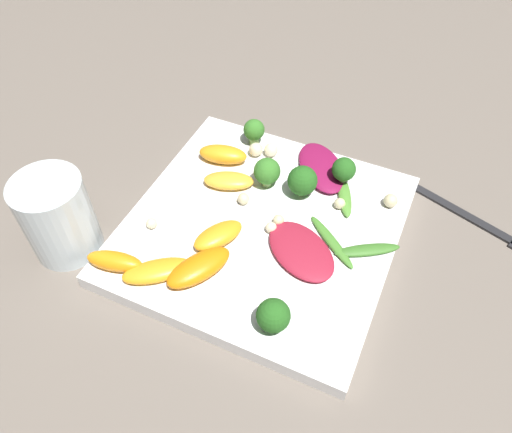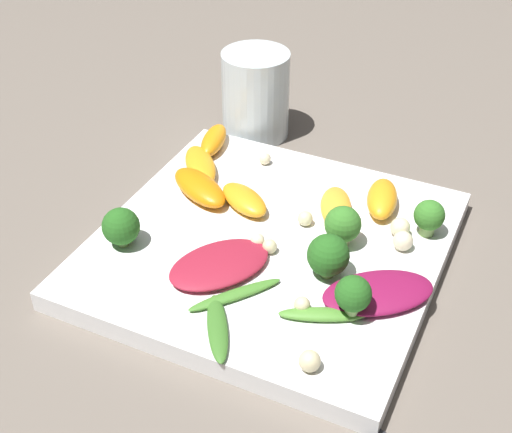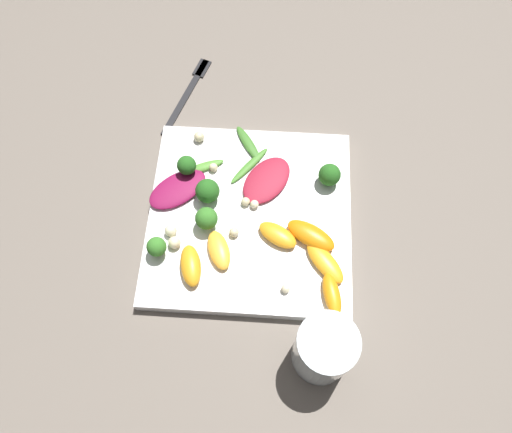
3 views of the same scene
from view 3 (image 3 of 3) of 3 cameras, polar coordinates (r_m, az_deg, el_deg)
name	(u,v)px [view 3 (image 3 of 3)]	position (r m, az deg, el deg)	size (l,w,h in m)	color
ground_plane	(250,220)	(0.77, -0.71, -0.35)	(2.40, 2.40, 0.00)	#6B6056
plate	(250,217)	(0.76, -0.71, -0.04)	(0.30, 0.30, 0.02)	white
drinking_glass	(324,349)	(0.66, 7.78, -14.82)	(0.08, 0.08, 0.10)	silver
fork	(191,87)	(0.91, -7.49, 14.43)	(0.17, 0.07, 0.01)	#262628
radicchio_leaf_0	(267,180)	(0.77, 1.22, 4.17)	(0.11, 0.10, 0.01)	maroon
radicchio_leaf_1	(178,189)	(0.77, -8.95, 3.12)	(0.10, 0.11, 0.01)	maroon
orange_segment_0	(332,295)	(0.70, 8.67, -8.81)	(0.07, 0.04, 0.02)	orange
orange_segment_1	(311,235)	(0.73, 6.29, -2.16)	(0.07, 0.08, 0.02)	orange
orange_segment_2	(219,250)	(0.72, -4.26, -3.85)	(0.07, 0.05, 0.02)	#FCAD33
orange_segment_3	(191,266)	(0.71, -7.47, -5.59)	(0.07, 0.04, 0.02)	orange
orange_segment_4	(325,262)	(0.72, 7.89, -5.22)	(0.08, 0.07, 0.02)	orange
orange_segment_5	(278,235)	(0.73, 2.50, -2.13)	(0.06, 0.07, 0.02)	orange
broccoli_floret_0	(206,219)	(0.73, -5.69, -0.24)	(0.03, 0.03, 0.04)	#84AD5B
broccoli_floret_1	(207,191)	(0.75, -5.57, 2.91)	(0.04, 0.04, 0.04)	#7A9E51
broccoli_floret_2	(157,247)	(0.72, -11.28, -3.45)	(0.03, 0.03, 0.04)	#84AD5B
broccoli_floret_3	(330,175)	(0.77, 8.40, 4.73)	(0.03, 0.03, 0.04)	#84AD5B
broccoli_floret_4	(187,166)	(0.77, -7.93, 5.77)	(0.03, 0.03, 0.04)	#84AD5B
arugula_sprig_0	(248,144)	(0.81, -0.89, 8.32)	(0.07, 0.05, 0.01)	#3D7528
arugula_sprig_1	(250,165)	(0.79, -0.75, 5.85)	(0.07, 0.06, 0.01)	#47842D
arugula_sprig_2	(202,167)	(0.79, -6.16, 5.61)	(0.04, 0.07, 0.01)	#518E33
macadamia_nut_0	(174,242)	(0.73, -9.30, -2.95)	(0.02, 0.02, 0.02)	beige
macadamia_nut_1	(199,137)	(0.82, -6.52, 9.05)	(0.02, 0.02, 0.02)	beige
macadamia_nut_2	(171,231)	(0.74, -9.72, -1.60)	(0.02, 0.02, 0.02)	beige
macadamia_nut_3	(246,202)	(0.75, -1.20, 1.71)	(0.01, 0.01, 0.01)	beige
macadamia_nut_4	(234,232)	(0.73, -2.52, -1.81)	(0.01, 0.01, 0.01)	beige
macadamia_nut_5	(286,289)	(0.70, 3.40, -8.23)	(0.01, 0.01, 0.01)	beige
macadamia_nut_6	(213,167)	(0.78, -4.89, 5.61)	(0.01, 0.01, 0.01)	beige
macadamia_nut_7	(254,204)	(0.75, -0.18, 1.41)	(0.01, 0.01, 0.01)	beige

